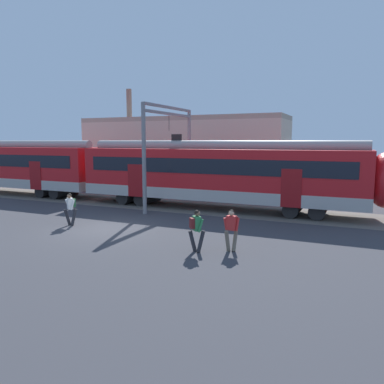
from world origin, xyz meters
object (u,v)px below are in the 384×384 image
Objects in this scene: pedestrian_green at (196,227)px; pedestrian_white at (71,206)px; commuter_train at (104,169)px; pedestrian_red at (232,227)px.

pedestrian_white is at bearing 167.82° from pedestrian_green.
pedestrian_red is (12.34, -8.40, -1.26)m from commuter_train.
pedestrian_red is at bearing 28.57° from pedestrian_green.
commuter_train is 22.83× the size of pedestrian_white.
commuter_train is 22.83× the size of pedestrian_red.
commuter_train is at bearing 114.84° from pedestrian_white.
commuter_train reaches higher than pedestrian_red.
pedestrian_green is (7.69, -1.66, 0.00)m from pedestrian_white.
pedestrian_green is at bearing -39.20° from commuter_train.
pedestrian_green is at bearing -151.43° from pedestrian_red.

